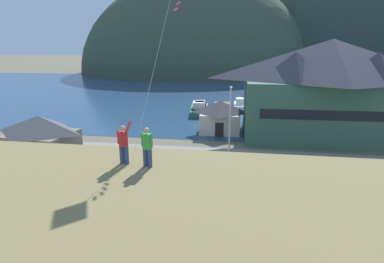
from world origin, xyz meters
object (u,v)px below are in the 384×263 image
(moored_boat_outer_mooring, at_px, (239,106))
(parked_car_front_row_red, at_px, (186,161))
(harbor_lodge, at_px, (329,87))
(parking_light_pole, at_px, (230,121))
(person_kite_flyer, at_px, (124,143))
(moored_boat_inner_slip, at_px, (199,109))
(parked_car_mid_row_center, at_px, (102,189))
(parked_car_mid_row_far, at_px, (358,173))
(parked_car_front_row_silver, at_px, (170,204))
(parked_car_lone_by_shed, at_px, (306,175))
(parked_car_front_row_end, at_px, (106,161))
(parked_car_back_row_left, at_px, (274,204))
(wharf_dock, at_px, (220,111))
(storage_shed_waterside, at_px, (220,116))
(moored_boat_wharfside, at_px, (200,109))
(parked_car_mid_row_near, at_px, (245,168))
(storage_shed_near_lot, at_px, (41,143))
(parked_car_corner_spot, at_px, (43,187))
(person_companion, at_px, (147,146))

(moored_boat_outer_mooring, height_order, parked_car_front_row_red, moored_boat_outer_mooring)
(moored_boat_outer_mooring, bearing_deg, parked_car_front_row_red, -98.73)
(harbor_lodge, xyz_separation_m, parking_light_pole, (-11.76, -11.13, -2.13))
(person_kite_flyer, bearing_deg, moored_boat_inner_slip, 92.81)
(parked_car_mid_row_center, height_order, parked_car_mid_row_far, same)
(parked_car_front_row_silver, height_order, person_kite_flyer, person_kite_flyer)
(parked_car_front_row_red, height_order, parking_light_pole, parking_light_pole)
(parked_car_front_row_red, distance_m, parked_car_front_row_silver, 8.34)
(harbor_lodge, xyz_separation_m, parked_car_lone_by_shed, (-5.14, -15.73, -5.52))
(parked_car_lone_by_shed, xyz_separation_m, parking_light_pole, (-6.62, 4.61, 3.39))
(parked_car_front_row_silver, bearing_deg, parked_car_front_row_end, 136.50)
(parked_car_back_row_left, bearing_deg, moored_boat_outer_mooring, 93.95)
(wharf_dock, bearing_deg, parked_car_mid_row_far, -64.56)
(storage_shed_waterside, bearing_deg, parked_car_front_row_silver, -94.74)
(moored_boat_inner_slip, bearing_deg, moored_boat_wharfside, 74.11)
(wharf_dock, bearing_deg, parked_car_front_row_red, -93.02)
(parked_car_front_row_silver, bearing_deg, moored_boat_wharfside, 93.78)
(parked_car_mid_row_far, relative_size, parked_car_mid_row_near, 1.03)
(storage_shed_near_lot, relative_size, parked_car_lone_by_shed, 1.53)
(parked_car_mid_row_near, bearing_deg, parking_light_pole, 112.07)
(parked_car_front_row_red, relative_size, parked_car_mid_row_near, 1.00)
(parked_car_corner_spot, bearing_deg, parked_car_back_row_left, -0.53)
(moored_boat_outer_mooring, height_order, parked_car_back_row_left, moored_boat_outer_mooring)
(storage_shed_near_lot, xyz_separation_m, parked_car_mid_row_far, (28.16, 1.34, -1.75))
(harbor_lodge, distance_m, parked_car_mid_row_center, 30.04)
(moored_boat_wharfside, xyz_separation_m, parked_car_front_row_silver, (2.33, -35.23, 0.34))
(storage_shed_near_lot, relative_size, person_kite_flyer, 3.57)
(moored_boat_outer_mooring, distance_m, parked_car_back_row_left, 38.15)
(storage_shed_waterside, height_order, parking_light_pole, parking_light_pole)
(parked_car_mid_row_center, bearing_deg, parking_light_pole, 46.22)
(moored_boat_wharfside, height_order, parked_car_corner_spot, moored_boat_wharfside)
(moored_boat_wharfside, bearing_deg, parked_car_front_row_red, -85.67)
(parked_car_lone_by_shed, distance_m, parked_car_back_row_left, 6.38)
(storage_shed_waterside, xyz_separation_m, parked_car_mid_row_near, (3.22, -15.64, -1.19))
(parked_car_lone_by_shed, xyz_separation_m, parked_car_corner_spot, (-20.47, -5.41, 0.00))
(storage_shed_near_lot, xyz_separation_m, person_companion, (14.15, -13.30, 4.70))
(moored_boat_inner_slip, bearing_deg, parking_light_pole, -75.31)
(parking_light_pole, bearing_deg, parked_car_lone_by_shed, -34.83)
(parked_car_back_row_left, height_order, parked_car_mid_row_far, same)
(parked_car_mid_row_center, bearing_deg, moored_boat_wharfside, 84.32)
(storage_shed_near_lot, bearing_deg, person_companion, -43.22)
(parked_car_front_row_silver, relative_size, parked_car_mid_row_near, 1.03)
(parked_car_mid_row_center, xyz_separation_m, parking_light_pole, (9.23, 9.64, 3.39))
(parked_car_mid_row_near, height_order, person_companion, person_companion)
(parked_car_mid_row_center, xyz_separation_m, parked_car_front_row_end, (-2.15, 5.83, 0.00))
(parked_car_back_row_left, distance_m, parked_car_mid_row_far, 10.06)
(parked_car_front_row_red, distance_m, parked_car_mid_row_near, 5.50)
(storage_shed_waterside, distance_m, parked_car_front_row_red, 14.89)
(storage_shed_near_lot, bearing_deg, harbor_lodge, 28.99)
(moored_boat_wharfside, relative_size, person_companion, 4.19)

